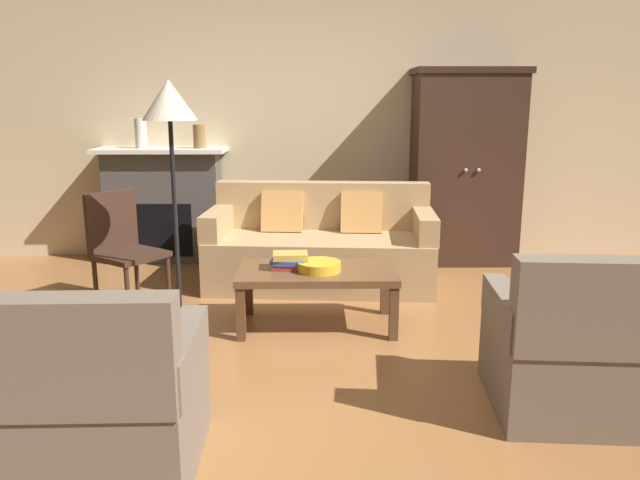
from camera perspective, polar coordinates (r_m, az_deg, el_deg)
ground_plane at (r=4.05m, az=0.48°, el=-10.02°), size 9.60×9.60×0.00m
back_wall at (r=6.29m, az=0.02°, el=11.24°), size 7.20×0.10×2.80m
fireplace at (r=6.29m, az=-14.24°, el=3.24°), size 1.26×0.48×1.12m
armoire at (r=6.17m, az=13.27°, el=6.57°), size 1.06×0.57×1.87m
couch at (r=5.34m, az=0.06°, el=-0.78°), size 1.97×0.99×0.86m
coffee_table at (r=4.32m, az=-0.28°, el=-3.42°), size 1.10×0.60×0.42m
fruit_bowl at (r=4.25m, az=-0.09°, el=-2.45°), size 0.30×0.30×0.07m
book_stack at (r=4.30m, az=-2.82°, el=-1.94°), size 0.27×0.20×0.12m
mantel_vase_cream at (r=6.24m, az=-16.25°, el=9.46°), size 0.12×0.12×0.28m
mantel_vase_bronze at (r=6.12m, az=-11.11°, el=9.40°), size 0.12×0.12×0.23m
armchair_near_left at (r=2.84m, az=-19.39°, el=-14.25°), size 0.79×0.78×0.88m
armchair_near_right at (r=3.43m, az=22.32°, el=-9.72°), size 0.83×0.83×0.88m
side_chair_wooden at (r=4.92m, az=-17.83°, el=-0.27°), size 0.61×0.61×0.90m
floor_lamp at (r=4.19m, az=-13.73°, el=11.13°), size 0.36×0.36×1.71m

